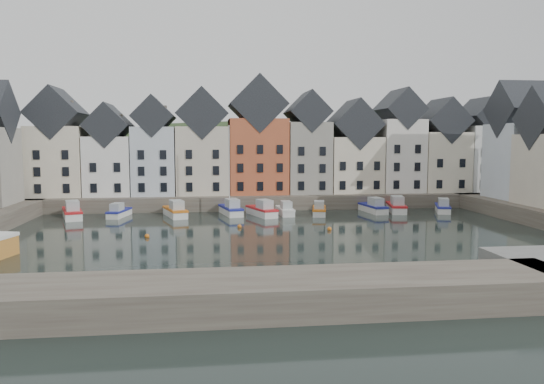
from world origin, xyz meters
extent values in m
plane|color=black|center=(0.00, 0.00, 0.00)|extent=(260.00, 260.00, 0.00)
cube|color=#4A4139|center=(0.00, 30.00, 1.00)|extent=(90.00, 16.00, 2.00)
cube|color=#4A4139|center=(-10.00, -22.00, 1.00)|extent=(50.00, 6.00, 2.00)
ellipsoid|color=#26391C|center=(0.00, 56.00, -18.00)|extent=(153.60, 70.40, 64.00)
sphere|color=black|center=(-13.94, 50.93, 8.70)|extent=(5.77, 5.77, 5.77)
sphere|color=black|center=(24.86, 60.75, 8.12)|extent=(5.27, 5.27, 5.27)
sphere|color=black|center=(31.82, 54.20, 7.88)|extent=(5.07, 5.07, 5.07)
sphere|color=black|center=(14.28, 55.19, 7.82)|extent=(5.01, 5.01, 5.01)
sphere|color=black|center=(-37.67, 56.61, 6.57)|extent=(3.94, 3.94, 3.94)
sphere|color=black|center=(28.33, 60.25, 8.05)|extent=(5.21, 5.21, 5.21)
sphere|color=black|center=(1.99, 58.64, 8.32)|extent=(5.45, 5.45, 5.45)
sphere|color=black|center=(37.80, 48.31, 7.21)|extent=(4.49, 4.49, 4.49)
cube|color=beige|center=(-29.17, 28.00, 7.04)|extent=(7.67, 8.00, 10.07)
cube|color=black|center=(-29.17, 28.00, 13.97)|extent=(7.67, 8.16, 7.67)
cube|color=white|center=(-21.90, 28.00, 6.30)|extent=(6.56, 8.00, 8.61)
cube|color=black|center=(-21.90, 28.00, 12.23)|extent=(6.56, 8.16, 6.56)
cube|color=silver|center=(-15.37, 28.00, 7.01)|extent=(6.20, 8.00, 10.02)
cube|color=black|center=(-15.37, 28.00, 13.55)|extent=(6.20, 8.16, 6.20)
cube|color=beige|center=(-8.27, 28.00, 7.04)|extent=(7.70, 8.00, 10.08)
cube|color=black|center=(-8.27, 28.00, 13.98)|extent=(7.70, 8.16, 7.70)
cube|color=#BD5836|center=(0.07, 28.00, 7.64)|extent=(8.69, 8.00, 11.28)
cube|color=black|center=(0.07, 28.00, 15.43)|extent=(8.69, 8.16, 8.69)
cube|color=gray|center=(7.78, 28.00, 7.39)|extent=(6.43, 8.00, 10.78)
cube|color=black|center=(7.78, 28.00, 14.37)|extent=(6.43, 8.16, 6.43)
cube|color=beige|center=(15.08, 28.00, 6.28)|extent=(7.88, 8.00, 8.56)
cube|color=black|center=(15.08, 28.00, 12.51)|extent=(7.88, 8.16, 7.88)
cube|color=white|center=(22.42, 28.00, 7.64)|extent=(6.50, 8.00, 11.27)
cube|color=black|center=(22.42, 28.00, 14.88)|extent=(6.50, 8.16, 6.50)
cube|color=beige|center=(29.43, 28.00, 6.66)|extent=(7.23, 8.00, 9.32)
cube|color=black|center=(29.43, 28.00, 13.11)|extent=(7.23, 8.16, 7.23)
cube|color=white|center=(36.28, 28.00, 7.16)|extent=(6.18, 8.00, 10.32)
cube|color=black|center=(36.28, 28.00, 13.85)|extent=(6.18, 8.16, 6.18)
cube|color=silver|center=(36.00, 16.26, 7.19)|extent=(7.47, 8.00, 10.38)
cube|color=black|center=(36.00, 16.26, 14.36)|extent=(7.62, 8.00, 8.00)
sphere|color=#CA6517|center=(-4.00, 8.00, 0.15)|extent=(0.50, 0.50, 0.50)
sphere|color=#CA6517|center=(6.00, 5.00, 0.15)|extent=(0.50, 0.50, 0.50)
sphere|color=#CA6517|center=(-14.00, 3.00, 0.15)|extent=(0.50, 0.50, 0.50)
cube|color=silver|center=(-25.15, 18.06, 0.39)|extent=(3.92, 7.03, 1.23)
cube|color=red|center=(-25.15, 18.06, 1.07)|extent=(4.07, 7.19, 0.28)
cube|color=#A2A9AA|center=(-24.85, 17.10, 1.74)|extent=(2.30, 3.04, 1.35)
cube|color=silver|center=(-19.28, 18.71, 0.31)|extent=(2.63, 5.59, 0.99)
cube|color=navy|center=(-19.28, 18.71, 0.85)|extent=(2.74, 5.71, 0.22)
cube|color=#A2A9AA|center=(-19.44, 17.92, 1.39)|extent=(1.65, 2.36, 1.08)
cube|color=silver|center=(-11.93, 17.97, 0.37)|extent=(3.62, 6.68, 1.17)
cube|color=#CA6517|center=(-11.93, 17.97, 1.01)|extent=(3.76, 6.84, 0.27)
cube|color=#A2A9AA|center=(-11.66, 17.05, 1.65)|extent=(2.15, 2.87, 1.28)
cube|color=silver|center=(-4.51, 18.85, 0.37)|extent=(3.14, 6.60, 1.16)
cube|color=navy|center=(-4.51, 18.85, 1.00)|extent=(3.27, 6.74, 0.26)
cube|color=#A2A9AA|center=(-4.31, 17.92, 1.64)|extent=(1.96, 2.78, 1.27)
cylinder|color=silver|center=(-4.63, 19.47, 6.34)|extent=(0.15, 0.15, 11.63)
cube|color=silver|center=(-0.43, 17.29, 0.37)|extent=(3.78, 6.65, 1.17)
cube|color=red|center=(-0.43, 17.29, 1.01)|extent=(3.93, 6.80, 0.27)
cube|color=#A2A9AA|center=(-0.14, 16.38, 1.65)|extent=(2.20, 2.88, 1.27)
cube|color=silver|center=(2.85, 17.94, 0.32)|extent=(1.87, 5.54, 1.00)
cube|color=silver|center=(2.85, 17.94, 0.87)|extent=(1.97, 5.65, 0.23)
cube|color=#A2A9AA|center=(2.89, 17.12, 1.41)|extent=(1.37, 2.24, 1.09)
cube|color=silver|center=(7.46, 17.27, 0.32)|extent=(2.82, 5.79, 1.02)
cube|color=#CA6517|center=(7.46, 17.27, 0.88)|extent=(2.94, 5.92, 0.23)
cube|color=#A2A9AA|center=(7.28, 16.45, 1.44)|extent=(1.74, 2.45, 1.11)
cube|color=silver|center=(15.49, 18.74, 0.36)|extent=(2.56, 6.28, 1.12)
cube|color=navy|center=(15.49, 18.74, 0.97)|extent=(2.67, 6.42, 0.25)
cube|color=#A2A9AA|center=(15.60, 17.83, 1.58)|extent=(1.71, 2.60, 1.22)
cube|color=silver|center=(18.90, 18.79, 0.38)|extent=(3.24, 6.83, 1.20)
cube|color=red|center=(18.90, 18.79, 1.04)|extent=(3.37, 6.98, 0.27)
cube|color=#A2A9AA|center=(18.71, 17.82, 1.70)|extent=(2.03, 2.88, 1.31)
cube|color=silver|center=(25.38, 17.77, 0.33)|extent=(3.58, 5.93, 1.04)
cube|color=navy|center=(25.38, 17.77, 0.90)|extent=(3.71, 6.07, 0.24)
cube|color=#A2A9AA|center=(25.08, 16.97, 1.47)|extent=(2.04, 2.60, 1.14)
camera|label=1|loc=(-7.78, -52.90, 10.31)|focal=35.00mm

